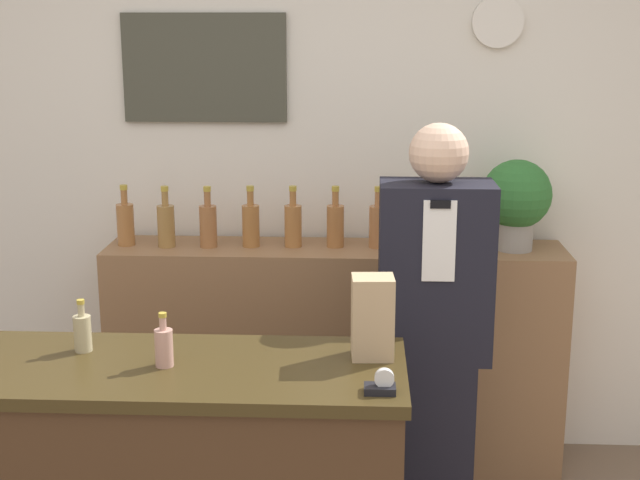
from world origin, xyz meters
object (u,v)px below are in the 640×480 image
at_px(potted_plant, 517,198).
at_px(shopkeeper, 433,342).
at_px(tape_dispenser, 381,385).
at_px(paper_bag, 373,317).

bearing_deg(potted_plant, shopkeeper, -122.52).
distance_m(shopkeeper, tape_dispenser, 0.83).
relative_size(potted_plant, tape_dispenser, 4.33).
distance_m(paper_bag, tape_dispenser, 0.30).
xyz_separation_m(potted_plant, paper_bag, (-0.62, -1.12, -0.16)).
relative_size(shopkeeper, tape_dispenser, 18.03).
bearing_deg(shopkeeper, tape_dispenser, -104.82).
xyz_separation_m(shopkeeper, potted_plant, (0.39, 0.61, 0.43)).
height_order(potted_plant, paper_bag, potted_plant).
relative_size(shopkeeper, potted_plant, 4.16).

